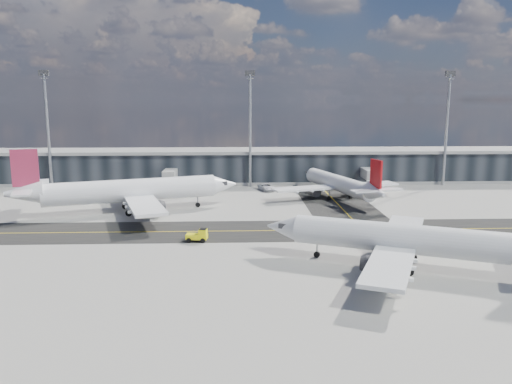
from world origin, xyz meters
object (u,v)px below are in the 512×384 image
service_van (267,187)px  baggage_tug (199,235)px  airliner_af (128,191)px  airliner_redtail (339,184)px  airliner_near (410,240)px

service_van → baggage_tug: bearing=-124.2°
airliner_af → airliner_redtail: airliner_af is taller
baggage_tug → airliner_redtail: bearing=146.5°
airliner_near → service_van: size_ratio=6.08×
airliner_af → baggage_tug: (15.27, -21.19, -3.28)m
airliner_near → service_van: bearing=38.4°
airliner_redtail → service_van: bearing=126.9°
airliner_af → service_van: 36.76m
airliner_near → baggage_tug: size_ratio=10.84×
airliner_redtail → airliner_near: airliner_near is taller
airliner_near → baggage_tug: airliner_near is taller
airliner_redtail → airliner_near: 46.33m
airliner_redtail → baggage_tug: size_ratio=9.99×
airliner_redtail → baggage_tug: (-28.72, -32.82, -2.43)m
baggage_tug → service_van: 46.14m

